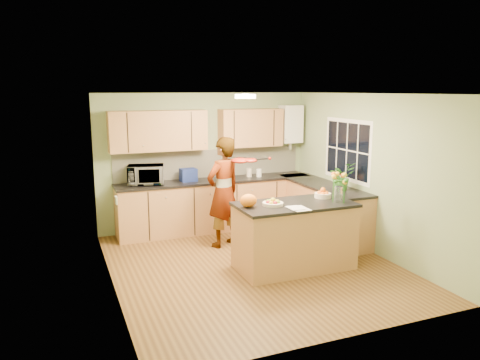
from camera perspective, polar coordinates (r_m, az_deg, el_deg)
name	(u,v)px	position (r m, az deg, el deg)	size (l,w,h in m)	color
floor	(253,265)	(7.03, 1.56, -10.35)	(4.50, 4.50, 0.00)	#563618
ceiling	(254,94)	(6.55, 1.67, 10.47)	(4.00, 4.50, 0.02)	silver
wall_back	(205,161)	(8.76, -4.27, 2.36)	(4.00, 0.02, 2.50)	#9CAF7D
wall_front	(344,224)	(4.76, 12.52, -5.22)	(4.00, 0.02, 2.50)	#9CAF7D
wall_left	(109,194)	(6.18, -15.67, -1.66)	(0.02, 4.50, 2.50)	#9CAF7D
wall_right	(369,173)	(7.69, 15.42, 0.79)	(0.02, 4.50, 2.50)	#9CAF7D
back_counter	(216,204)	(8.66, -2.96, -2.98)	(3.64, 0.62, 0.94)	#B07346
right_counter	(322,210)	(8.37, 9.99, -3.64)	(0.62, 2.24, 0.94)	#B07346
splashback	(211,163)	(8.78, -3.61, 2.06)	(3.60, 0.02, 0.52)	silver
upper_cabinets	(198,130)	(8.48, -5.11, 6.14)	(3.20, 0.34, 0.70)	#B07346
boiler	(291,124)	(9.20, 6.19, 6.79)	(0.40, 0.30, 0.86)	white
window_right	(347,150)	(8.12, 12.93, 3.57)	(0.01, 1.30, 1.05)	white
light_switch	(116,200)	(5.58, -14.84, -2.40)	(0.02, 0.09, 0.09)	white
ceiling_lamp	(245,96)	(6.83, 0.65, 10.17)	(0.30, 0.30, 0.07)	#FFEABF
peninsula_island	(294,236)	(6.83, 6.63, -6.75)	(1.69, 0.86, 0.97)	#B07346
fruit_dish	(273,202)	(6.54, 4.03, -2.75)	(0.29, 0.29, 0.10)	beige
orange_bowl	(323,194)	(7.09, 10.06, -1.66)	(0.25, 0.25, 0.14)	beige
flower_vase	(339,179)	(6.79, 11.97, 0.10)	(0.28, 0.28, 0.51)	silver
orange_bag	(248,201)	(6.43, 1.03, -2.52)	(0.24, 0.20, 0.18)	orange
papers	(299,208)	(6.40, 7.22, -3.44)	(0.23, 0.31, 0.01)	silver
violinist	(224,192)	(7.64, -2.02, -1.51)	(0.66, 0.43, 1.81)	tan
violin	(240,161)	(7.41, -0.01, 2.39)	(0.65, 0.26, 0.13)	#550A05
microwave	(146,175)	(8.25, -11.41, 0.64)	(0.60, 0.41, 0.33)	white
blue_box	(188,175)	(8.42, -6.31, 0.62)	(0.29, 0.21, 0.23)	navy
kettle	(230,172)	(8.61, -1.19, 1.02)	(0.17, 0.17, 0.32)	silver
jar_cream	(249,173)	(8.81, 1.12, 0.91)	(0.10, 0.10, 0.16)	beige
jar_white	(259,173)	(8.80, 2.33, 0.88)	(0.10, 0.10, 0.15)	white
potted_plant	(342,176)	(7.77, 12.27, 0.45)	(0.42, 0.36, 0.46)	#2F6E24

